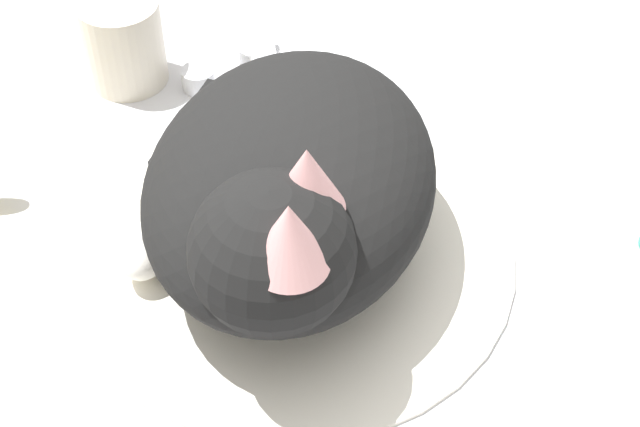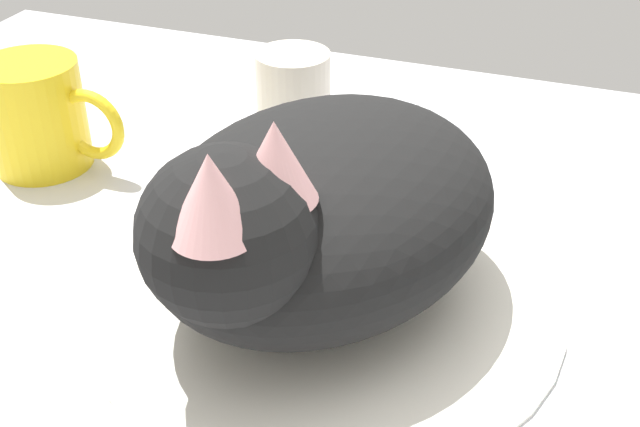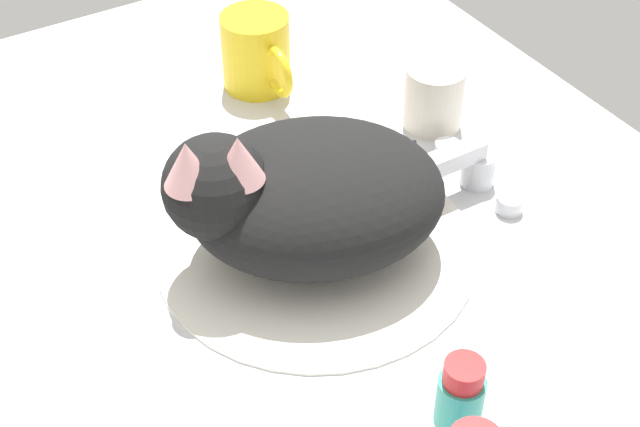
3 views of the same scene
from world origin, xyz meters
TOP-DOWN VIEW (x-y plane):
  - ground_plane at (0.00, 0.00)cm, footprint 110.00×82.50cm
  - sink_basin at (0.00, 0.00)cm, footprint 31.33×31.33cm
  - faucet at (0.00, 18.64)cm, footprint 13.27×10.18cm
  - cat at (-0.57, -1.36)cm, footprint 26.97×30.26cm
  - coffee_mug at (-28.33, 8.97)cm, footprint 12.38×8.11cm
  - rinse_cup at (-11.00, 22.04)cm, footprint 6.65×6.65cm

SIDE VIEW (x-z plane):
  - ground_plane at x=0.00cm, z-range -3.00..0.00cm
  - sink_basin at x=0.00cm, z-range 0.00..0.66cm
  - faucet at x=0.00cm, z-range -0.38..5.44cm
  - rinse_cup at x=-11.00cm, z-range 0.00..7.49cm
  - coffee_mug at x=-28.33cm, z-range 0.00..9.18cm
  - cat at x=-0.57cm, z-range -0.60..15.36cm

